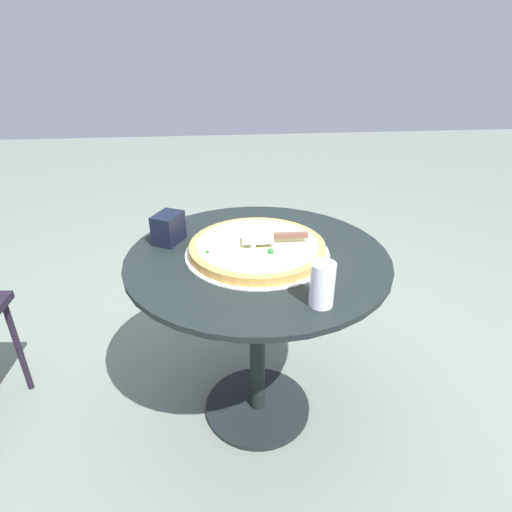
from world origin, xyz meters
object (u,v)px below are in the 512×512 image
object	(u,v)px
pizza_on_tray	(256,248)
pizza_server	(276,237)
drinking_cup	(322,284)
patio_table	(258,296)
napkin_dispenser	(168,228)

from	to	relation	value
pizza_on_tray	pizza_server	world-z (taller)	pizza_server
pizza_on_tray	pizza_server	distance (m)	0.07
pizza_server	drinking_cup	distance (m)	0.32
pizza_on_tray	drinking_cup	size ratio (longest dim) A/B	3.79
patio_table	pizza_server	xyz separation A→B (m)	(0.01, -0.06, 0.22)
pizza_on_tray	drinking_cup	bearing A→B (deg)	-155.33
pizza_server	napkin_dispenser	world-z (taller)	napkin_dispenser
drinking_cup	napkin_dispenser	world-z (taller)	drinking_cup
pizza_server	napkin_dispenser	bearing A→B (deg)	71.58
pizza_server	napkin_dispenser	size ratio (longest dim) A/B	2.00
napkin_dispenser	pizza_on_tray	bearing A→B (deg)	-84.81
pizza_server	pizza_on_tray	bearing A→B (deg)	86.97
pizza_on_tray	napkin_dispenser	world-z (taller)	napkin_dispenser
patio_table	drinking_cup	distance (m)	0.40
patio_table	napkin_dispenser	world-z (taller)	napkin_dispenser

